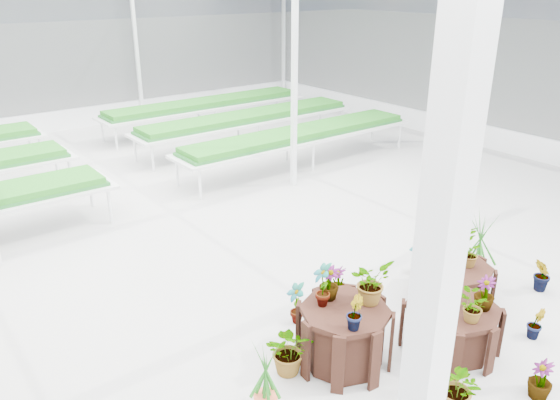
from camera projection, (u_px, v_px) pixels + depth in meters
ground_plane at (306, 313)px, 7.40m from camera, size 24.00×24.00×0.00m
greenhouse_shell at (310, 155)px, 6.55m from camera, size 18.00×24.00×4.50m
steel_frame at (310, 155)px, 6.55m from camera, size 18.00×24.00×4.50m
nursery_benches at (105, 157)px, 12.53m from camera, size 16.00×7.00×0.84m
plinth_tall at (344, 336)px, 6.32m from camera, size 1.18×1.18×0.74m
plinth_mid at (450, 327)px, 6.59m from camera, size 1.21×1.21×0.61m
plinth_low at (452, 282)px, 7.69m from camera, size 1.27×1.27×0.50m
nursery_plants at (409, 296)px, 6.85m from camera, size 5.07×3.14×1.28m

